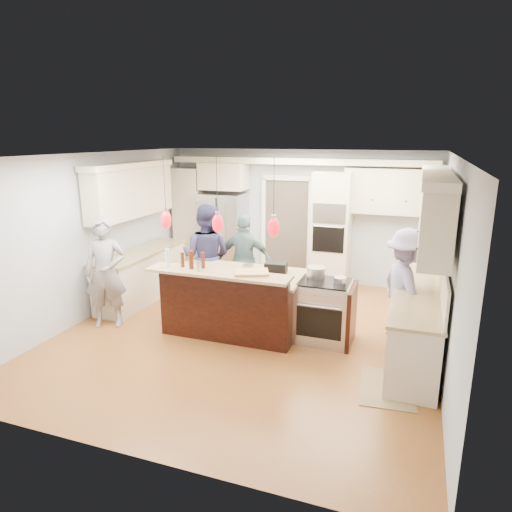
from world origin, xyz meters
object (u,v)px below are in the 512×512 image
at_px(island_range, 326,312).
at_px(kitchen_island, 235,300).
at_px(refrigerator, 224,235).
at_px(person_far_left, 206,257).
at_px(person_bar_end, 105,273).

bearing_deg(island_range, kitchen_island, -176.92).
height_order(refrigerator, person_far_left, person_far_left).
xyz_separation_m(person_bar_end, person_far_left, (1.13, 1.30, 0.04)).
xyz_separation_m(refrigerator, person_far_left, (0.45, -1.79, 0.02)).
relative_size(kitchen_island, island_range, 2.28).
bearing_deg(person_far_left, island_range, 157.35).
bearing_deg(refrigerator, person_bar_end, -102.32).
bearing_deg(island_range, person_far_left, 162.75).
xyz_separation_m(kitchen_island, person_bar_end, (-1.98, -0.52, 0.39)).
height_order(island_range, person_bar_end, person_bar_end).
relative_size(island_range, person_bar_end, 0.52).
xyz_separation_m(island_range, person_bar_end, (-3.39, -0.60, 0.42)).
height_order(kitchen_island, person_far_left, person_far_left).
height_order(kitchen_island, person_bar_end, person_bar_end).
xyz_separation_m(kitchen_island, island_range, (1.41, 0.08, -0.03)).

